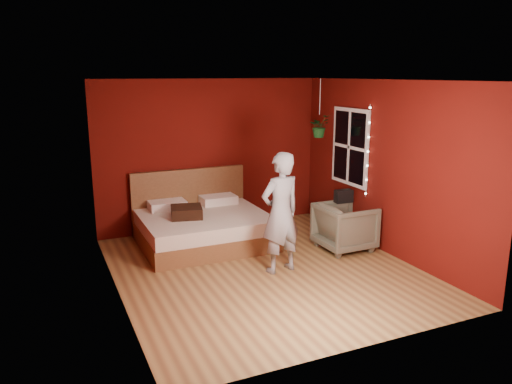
% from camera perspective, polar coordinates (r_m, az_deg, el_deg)
% --- Properties ---
extents(floor, '(4.50, 4.50, 0.00)m').
position_cam_1_polar(floor, '(7.09, 1.02, -8.86)').
color(floor, olive).
rests_on(floor, ground).
extents(room_walls, '(4.04, 4.54, 2.62)m').
position_cam_1_polar(room_walls, '(6.64, 1.08, 4.68)').
color(room_walls, '#550D09').
rests_on(room_walls, ground).
extents(window, '(0.05, 0.97, 1.27)m').
position_cam_1_polar(window, '(8.41, 10.68, 5.08)').
color(window, white).
rests_on(window, room_walls).
extents(fairy_lights, '(0.04, 0.04, 1.45)m').
position_cam_1_polar(fairy_lights, '(7.98, 12.67, 4.54)').
color(fairy_lights, silver).
rests_on(fairy_lights, room_walls).
extents(bed, '(1.99, 1.69, 1.09)m').
position_cam_1_polar(bed, '(8.12, -6.14, -3.88)').
color(bed, brown).
rests_on(bed, ground).
extents(person, '(0.67, 0.50, 1.68)m').
position_cam_1_polar(person, '(6.78, 2.82, -2.41)').
color(person, gray).
rests_on(person, ground).
extents(armchair, '(0.81, 0.79, 0.73)m').
position_cam_1_polar(armchair, '(7.89, 10.13, -3.92)').
color(armchair, '#5D5C49').
rests_on(armchair, ground).
extents(handbag, '(0.28, 0.15, 0.20)m').
position_cam_1_polar(handbag, '(7.87, 9.98, -0.47)').
color(handbag, black).
rests_on(handbag, armchair).
extents(throw_pillow, '(0.56, 0.56, 0.17)m').
position_cam_1_polar(throw_pillow, '(7.85, -7.94, -2.27)').
color(throw_pillow, black).
rests_on(throw_pillow, bed).
extents(hanging_plant, '(0.40, 0.37, 0.97)m').
position_cam_1_polar(hanging_plant, '(8.48, 7.24, 7.49)').
color(hanging_plant, silver).
rests_on(hanging_plant, room_walls).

